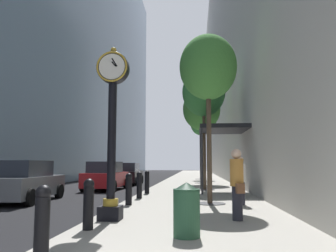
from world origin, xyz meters
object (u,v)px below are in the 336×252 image
bollard_fourth (129,188)px  street_tree_near (208,68)px  bollard_nearest (42,220)px  pedestrian_walking (237,182)px  trash_bin (187,209)px  bollard_sixth (147,182)px  bollard_second (88,203)px  pedestrian_by_clock (241,179)px  car_black_mid (128,174)px  bollard_fifth (139,184)px  street_tree_mid_far (202,109)px  car_grey_near (24,182)px  street_tree_far (200,125)px  street_tree_mid_near (204,93)px  car_red_far (106,176)px  street_clock (112,123)px

bollard_fourth → street_tree_near: (2.81, 0.58, 4.38)m
bollard_nearest → pedestrian_walking: (3.36, 3.67, 0.38)m
bollard_fourth → trash_bin: size_ratio=1.04×
bollard_sixth → trash_bin: bearing=-77.2°
bollard_second → pedestrian_by_clock: size_ratio=0.66×
bollard_second → bollard_fourth: size_ratio=1.00×
trash_bin → car_black_mid: (-4.94, 18.62, 0.11)m
bollard_fifth → bollard_sixth: 2.21m
street_tree_mid_far → car_black_mid: street_tree_mid_far is taller
trash_bin → pedestrian_by_clock: (1.75, 5.30, 0.33)m
car_grey_near → car_black_mid: (1.91, 11.91, -0.02)m
bollard_nearest → pedestrian_by_clock: bearing=60.8°
bollard_sixth → street_tree_mid_far: bearing=72.8°
bollard_fifth → street_tree_far: size_ratio=0.17×
bollard_sixth → car_grey_near: (-4.71, -2.68, 0.11)m
bollard_nearest → street_tree_far: bearing=84.0°
bollard_nearest → street_tree_far: (2.81, 26.58, 4.52)m
bollard_fourth → street_tree_mid_near: street_tree_mid_near is taller
car_black_mid → car_red_far: car_red_far is taller
street_clock → street_tree_far: size_ratio=0.72×
bollard_nearest → trash_bin: bearing=37.6°
street_tree_near → bollard_fifth: bearing=149.9°
bollard_second → car_grey_near: car_grey_near is taller
car_red_far → bollard_sixth: bearing=-51.1°
bollard_nearest → bollard_second: size_ratio=1.00×
bollard_fifth → car_black_mid: size_ratio=0.24×
pedestrian_walking → street_clock: bearing=-176.8°
car_black_mid → street_tree_mid_far: bearing=-1.4°
car_grey_near → car_black_mid: car_grey_near is taller
street_tree_mid_far → street_tree_far: 6.48m
street_clock → bollard_fifth: size_ratio=4.14×
street_clock → bollard_fifth: street_clock is taller
bollard_sixth → street_tree_near: bearing=-53.7°
street_tree_mid_near → trash_bin: size_ratio=6.51×
bollard_sixth → street_tree_far: bearing=79.7°
street_tree_near → car_black_mid: street_tree_near is taller
street_tree_far → car_red_far: street_tree_far is taller
bollard_fourth → car_black_mid: (-2.80, 13.64, 0.08)m
pedestrian_by_clock → bollard_sixth: bearing=133.6°
street_tree_mid_near → car_black_mid: street_tree_mid_near is taller
bollard_fifth → pedestrian_by_clock: bearing=-25.8°
street_tree_far → car_black_mid: size_ratio=1.37×
bollard_nearest → car_grey_near: car_grey_near is taller
bollard_fourth → pedestrian_walking: pedestrian_walking is taller
bollard_nearest → bollard_second: same height
street_tree_near → pedestrian_walking: bearing=-81.3°
bollard_nearest → street_tree_near: bearing=68.6°
street_clock → bollard_nearest: street_clock is taller
bollard_second → street_tree_far: size_ratio=0.17×
bollard_sixth → car_grey_near: 5.42m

